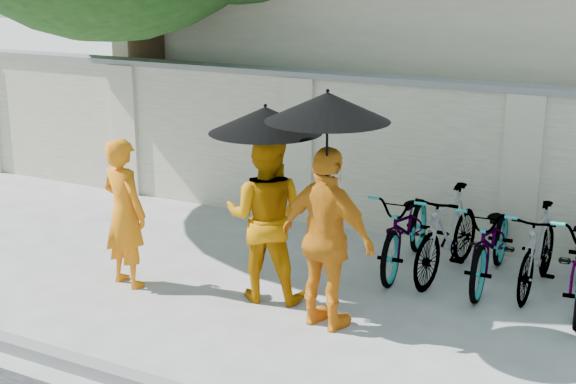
% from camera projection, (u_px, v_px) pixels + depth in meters
% --- Properties ---
extents(ground, '(80.00, 80.00, 0.00)m').
position_uv_depth(ground, '(247.00, 315.00, 8.18)').
color(ground, '#B6B4B1').
extents(kerb, '(40.00, 0.16, 0.12)m').
position_uv_depth(kerb, '(142.00, 383.00, 6.73)').
color(kerb, gray).
rests_on(kerb, ground).
extents(compound_wall, '(20.00, 0.30, 2.00)m').
position_uv_depth(compound_wall, '(444.00, 165.00, 10.16)').
color(compound_wall, beige).
rests_on(compound_wall, ground).
extents(monk_left, '(0.68, 0.52, 1.67)m').
position_uv_depth(monk_left, '(124.00, 213.00, 8.77)').
color(monk_left, orange).
rests_on(monk_left, ground).
extents(monk_center, '(1.02, 0.88, 1.80)m').
position_uv_depth(monk_center, '(266.00, 217.00, 8.39)').
color(monk_center, '#C17404').
rests_on(monk_center, ground).
extents(parasol_center, '(1.15, 1.15, 1.06)m').
position_uv_depth(parasol_center, '(265.00, 120.00, 8.01)').
color(parasol_center, black).
rests_on(parasol_center, ground).
extents(monk_right, '(1.13, 0.65, 1.81)m').
position_uv_depth(monk_right, '(327.00, 239.00, 7.69)').
color(monk_right, orange).
rests_on(monk_right, ground).
extents(parasol_right, '(1.16, 1.16, 1.31)m').
position_uv_depth(parasol_right, '(327.00, 107.00, 7.26)').
color(parasol_right, black).
rests_on(parasol_right, ground).
extents(bike_0, '(0.83, 1.93, 0.99)m').
position_uv_depth(bike_0, '(407.00, 228.00, 9.33)').
color(bike_0, '#95959F').
rests_on(bike_0, ground).
extents(bike_1, '(0.66, 1.77, 1.04)m').
position_uv_depth(bike_1, '(447.00, 233.00, 9.07)').
color(bike_1, '#95959F').
rests_on(bike_1, ground).
extents(bike_2, '(0.76, 1.88, 0.97)m').
position_uv_depth(bike_2, '(492.00, 242.00, 8.90)').
color(bike_2, '#95959F').
rests_on(bike_2, ground).
extents(bike_3, '(0.49, 1.59, 0.95)m').
position_uv_depth(bike_3, '(538.00, 250.00, 8.67)').
color(bike_3, '#95959F').
rests_on(bike_3, ground).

